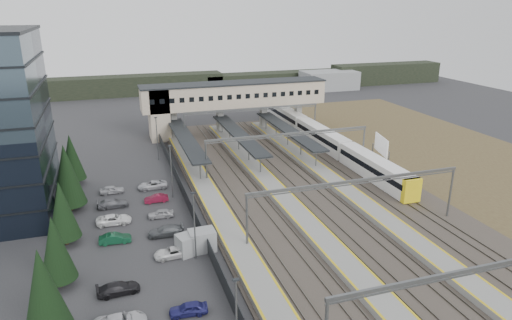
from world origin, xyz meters
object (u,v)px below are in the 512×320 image
object	(u,v)px
relay_cabin_near	(202,240)
footbridge	(222,98)
relay_cabin_far	(189,244)
train	(323,138)
billboard	(381,146)

from	to	relation	value
relay_cabin_near	footbridge	bearing A→B (deg)	73.16
relay_cabin_near	relay_cabin_far	world-z (taller)	relay_cabin_near
relay_cabin_far	footbridge	distance (m)	51.65
relay_cabin_far	footbridge	world-z (taller)	footbridge
relay_cabin_far	train	distance (m)	45.97
relay_cabin_near	footbridge	size ratio (longest dim) A/B	0.08
footbridge	train	distance (m)	23.66
relay_cabin_far	relay_cabin_near	bearing A→B (deg)	8.81
relay_cabin_near	relay_cabin_far	size ratio (longest dim) A/B	0.99
relay_cabin_near	train	xyz separation A→B (m)	(30.92, 32.22, 0.76)
relay_cabin_near	billboard	distance (m)	40.99
relay_cabin_far	footbridge	size ratio (longest dim) A/B	0.08
footbridge	relay_cabin_far	bearing A→B (deg)	-108.48
relay_cabin_far	footbridge	bearing A→B (deg)	71.52
billboard	footbridge	bearing A→B (deg)	126.54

